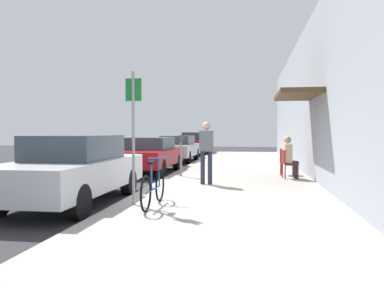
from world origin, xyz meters
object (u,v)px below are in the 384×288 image
parked_car_1 (149,154)px  parked_car_3 (195,143)px  bicycle_0 (153,188)px  cafe_chair_0 (287,162)px  parking_meter (181,152)px  seated_patron_0 (289,156)px  pedestrian_standing (206,148)px  parked_car_0 (73,169)px  street_sign (133,127)px  parked_car_2 (177,148)px  cafe_chair_1 (285,160)px

parked_car_1 → parked_car_3: bearing=90.0°
bicycle_0 → cafe_chair_0: size_ratio=1.97×
parking_meter → seated_patron_0: size_ratio=1.02×
cafe_chair_0 → pedestrian_standing: size_ratio=0.51×
parked_car_0 → street_sign: bearing=-17.6°
parked_car_1 → pedestrian_standing: bearing=-54.2°
parked_car_2 → bicycle_0: parked_car_2 is taller
parking_meter → cafe_chair_0: size_ratio=1.52×
cafe_chair_0 → pedestrian_standing: 2.88m
cafe_chair_1 → parked_car_2: bearing=127.0°
parked_car_2 → seated_patron_0: seated_patron_0 is taller
parked_car_2 → parked_car_0: bearing=-90.0°
parked_car_2 → street_sign: size_ratio=1.69×
parked_car_2 → parking_meter: 7.48m
street_sign → cafe_chair_0: bearing=54.3°
parking_meter → parked_car_2: bearing=102.0°
cafe_chair_0 → parked_car_2: bearing=123.4°
parked_car_2 → parked_car_3: (-0.00, 6.21, 0.07)m
cafe_chair_0 → parked_car_3: bearing=109.7°
parked_car_2 → cafe_chair_0: bearing=-56.6°
bicycle_0 → cafe_chair_1: (2.95, 5.76, 0.14)m
parked_car_1 → parking_meter: 2.40m
parked_car_3 → seated_patron_0: bearing=-70.1°
parked_car_3 → cafe_chair_0: (4.88, -13.62, -0.15)m
parked_car_1 → pedestrian_standing: (2.58, -3.57, 0.42)m
parked_car_1 → parked_car_3: parked_car_3 is taller
parked_car_3 → cafe_chair_0: parked_car_3 is taller
parked_car_2 → cafe_chair_1: (4.88, -6.47, -0.08)m
parked_car_2 → parking_meter: (1.55, -7.32, 0.18)m
seated_patron_0 → pedestrian_standing: (-2.36, -1.66, 0.30)m
street_sign → seated_patron_0: bearing=53.8°
parked_car_3 → seated_patron_0: 14.48m
bicycle_0 → parked_car_3: bearing=96.0°
parked_car_0 → bicycle_0: 2.04m
parked_car_2 → parked_car_1: bearing=-90.0°
parked_car_0 → cafe_chair_1: bearing=46.6°
parked_car_0 → cafe_chair_1: 7.11m
cafe_chair_0 → pedestrian_standing: pedestrian_standing is taller
parked_car_2 → parking_meter: parking_meter is taller
bicycle_0 → pedestrian_standing: (0.65, 3.16, 0.64)m
parked_car_0 → parked_car_2: size_ratio=1.00×
bicycle_0 → seated_patron_0: seated_patron_0 is taller
parking_meter → cafe_chair_0: 3.34m
parked_car_3 → bicycle_0: bearing=-84.0°
street_sign → pedestrian_standing: bearing=70.5°
parked_car_3 → parking_meter: size_ratio=3.33×
parked_car_2 → parked_car_3: parked_car_3 is taller
seated_patron_0 → pedestrian_standing: pedestrian_standing is taller
seated_patron_0 → parked_car_2: bearing=123.7°
parked_car_3 → cafe_chair_0: 14.47m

